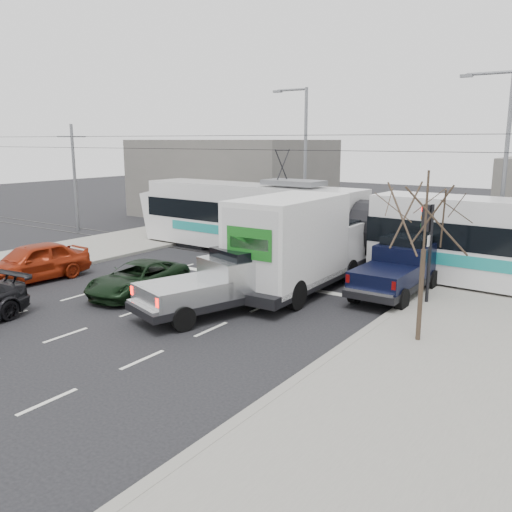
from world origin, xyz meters
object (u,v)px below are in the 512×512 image
Objects in this scene: street_lamp_near at (501,159)px; green_car at (138,278)px; navy_pickup at (399,267)px; bare_tree at (426,218)px; box_truck at (297,245)px; tram at (368,229)px; red_car at (32,262)px; traffic_signal at (428,232)px; silver_pickup at (226,281)px; street_lamp_far at (303,155)px.

street_lamp_near is 1.96× the size of green_car.
bare_tree is at bearing -63.24° from navy_pickup.
box_truck is at bearing -123.15° from street_lamp_near.
red_car is (-11.06, -10.01, -1.11)m from tram.
box_truck is at bearing -150.44° from navy_pickup.
green_car is (-9.74, -4.95, -2.10)m from traffic_signal.
bare_tree is 0.64× the size of box_truck.
box_truck is (-0.87, -5.01, -0.03)m from tram.
tram is at bearing 96.70° from silver_pickup.
tram is at bearing -39.72° from street_lamp_far.
bare_tree is at bearing -74.24° from traffic_signal.
silver_pickup is (-5.60, -4.63, -1.65)m from traffic_signal.
street_lamp_near is 6.76m from tram.
street_lamp_near is 21.30m from red_car.
bare_tree is 4.28m from traffic_signal.
traffic_signal is 0.73× the size of red_car.
street_lamp_far reaches higher than box_truck.
red_car is (-9.37, -1.48, -0.25)m from silver_pickup.
navy_pickup is (4.33, 5.48, 0.02)m from silver_pickup.
silver_pickup is 6.99m from navy_pickup.
bare_tree is 17.97m from street_lamp_far.
tram is 5.87× the size of green_car.
tram is 3.46× the size of box_truck.
street_lamp_near is 10.78m from box_truck.
street_lamp_near reaches higher than tram.
tram is 4.24× the size of silver_pickup.
street_lamp_near is at bearing -9.87° from street_lamp_far.
green_car is at bearing -153.07° from traffic_signal.
box_truck is 1.58× the size of red_car.
bare_tree is 11.58m from street_lamp_near.
box_truck is 1.69× the size of green_car.
bare_tree is at bearing -88.58° from street_lamp_near.
green_car is at bearing -145.19° from navy_pickup.
street_lamp_far is 13.38m from navy_pickup.
traffic_signal is at bearing -33.28° from navy_pickup.
navy_pickup is at bearing 146.29° from traffic_signal.
street_lamp_far is 1.68× the size of navy_pickup.
navy_pickup is (-1.27, 0.85, -1.63)m from traffic_signal.
green_car is at bearing -143.05° from box_truck.
tram is 8.74m from silver_pickup.
bare_tree reaches higher than traffic_signal.
street_lamp_near reaches higher than green_car.
street_lamp_near is 14.32m from silver_pickup.
traffic_signal is 0.78× the size of green_car.
street_lamp_near is at bearing 83.59° from traffic_signal.
silver_pickup is (-6.73, -0.64, -2.71)m from bare_tree.
silver_pickup is at bearing -103.90° from box_truck.
box_truck is 1.45× the size of navy_pickup.
bare_tree is at bearing -54.94° from tram.
navy_pickup is (2.65, -3.05, -0.84)m from tram.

